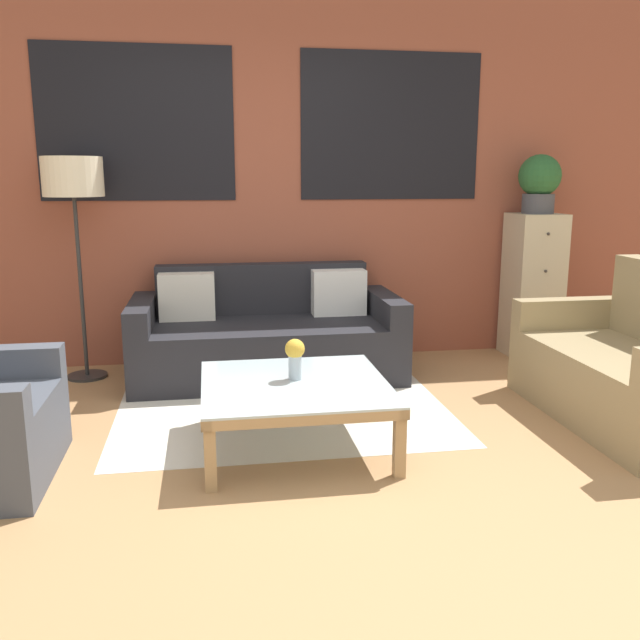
# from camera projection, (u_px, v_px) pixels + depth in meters

# --- Properties ---
(ground_plane) EXTENTS (16.00, 16.00, 0.00)m
(ground_plane) POSITION_uv_depth(u_px,v_px,m) (319.00, 494.00, 3.10)
(ground_plane) COLOR #AD7F51
(wall_back_brick) EXTENTS (8.40, 0.09, 2.80)m
(wall_back_brick) POSITION_uv_depth(u_px,v_px,m) (268.00, 179.00, 5.16)
(wall_back_brick) COLOR brown
(wall_back_brick) RESTS_ON ground_plane
(rug) EXTENTS (2.03, 1.62, 0.00)m
(rug) POSITION_uv_depth(u_px,v_px,m) (283.00, 408.00, 4.24)
(rug) COLOR silver
(rug) RESTS_ON ground_plane
(couch_dark) EXTENTS (1.90, 0.88, 0.78)m
(couch_dark) POSITION_uv_depth(u_px,v_px,m) (267.00, 337.00, 4.92)
(couch_dark) COLOR #232328
(couch_dark) RESTS_ON ground_plane
(settee_vintage) EXTENTS (0.80, 1.47, 0.92)m
(settee_vintage) POSITION_uv_depth(u_px,v_px,m) (637.00, 370.00, 3.97)
(settee_vintage) COLOR #99845B
(settee_vintage) RESTS_ON ground_plane
(coffee_table) EXTENTS (0.97, 0.97, 0.36)m
(coffee_table) POSITION_uv_depth(u_px,v_px,m) (295.00, 391.00, 3.57)
(coffee_table) COLOR silver
(coffee_table) RESTS_ON ground_plane
(floor_lamp) EXTENTS (0.41, 0.41, 1.56)m
(floor_lamp) POSITION_uv_depth(u_px,v_px,m) (73.00, 186.00, 4.62)
(floor_lamp) COLOR #2D2D2D
(floor_lamp) RESTS_ON ground_plane
(drawer_cabinet) EXTENTS (0.38, 0.40, 1.14)m
(drawer_cabinet) POSITION_uv_depth(u_px,v_px,m) (533.00, 286.00, 5.41)
(drawer_cabinet) COLOR #C6B793
(drawer_cabinet) RESTS_ON ground_plane
(potted_plant) EXTENTS (0.32, 0.32, 0.45)m
(potted_plant) POSITION_uv_depth(u_px,v_px,m) (539.00, 182.00, 5.24)
(potted_plant) COLOR #47474C
(potted_plant) RESTS_ON drawer_cabinet
(flower_vase) EXTENTS (0.11, 0.11, 0.22)m
(flower_vase) POSITION_uv_depth(u_px,v_px,m) (295.00, 355.00, 3.59)
(flower_vase) COLOR #ADBCC6
(flower_vase) RESTS_ON coffee_table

